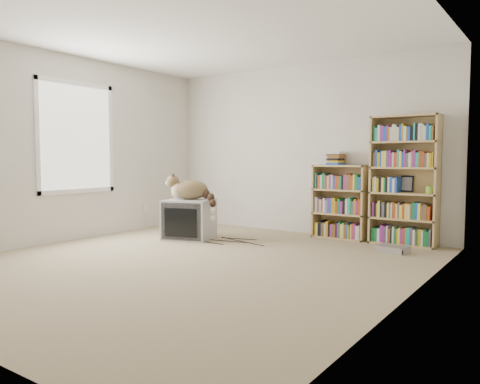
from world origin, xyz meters
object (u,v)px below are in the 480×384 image
Objects in this scene: cat at (193,192)px; bookcase_tall at (405,183)px; dvd_player at (393,249)px; crt_tv at (189,219)px; bookcase_short at (341,204)px.

cat is 0.51× the size of bookcase_tall.
cat is at bearing -154.55° from bookcase_tall.
dvd_player is (2.57, 0.63, -0.61)m from cat.
bookcase_tall is (2.53, 1.20, 0.15)m from cat.
bookcase_tall reaches higher than crt_tv.
crt_tv is at bearing -156.49° from dvd_player.
cat is at bearing 24.62° from crt_tv.
crt_tv is at bearing -154.21° from bookcase_tall.
bookcase_short is (1.71, 1.24, 0.21)m from crt_tv.
dvd_player is at bearing -85.90° from bookcase_tall.
bookcase_short is 3.02× the size of dvd_player.
cat is (0.04, 0.04, 0.37)m from crt_tv.
bookcase_short is at bearing 180.00° from bookcase_tall.
crt_tv is 2.12m from bookcase_short.
bookcase_tall is at bearing 7.69° from crt_tv.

